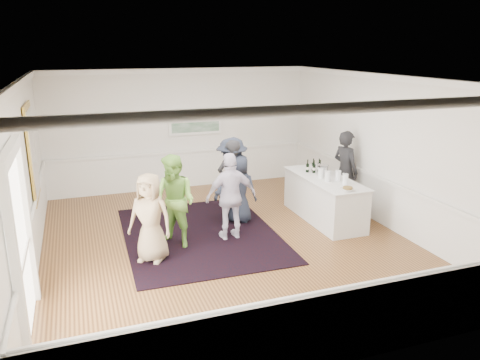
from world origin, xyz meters
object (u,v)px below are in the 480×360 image
object	(u,v)px
guest_dark_b	(232,181)
nut_bowl	(348,189)
serving_table	(324,198)
guest_lilac	(231,197)
guest_dark_a	(232,179)
guest_tan	(150,218)
bartender	(345,171)
guest_green	(175,202)
ice_bucket	(323,170)
guest_navy	(240,189)

from	to	relation	value
guest_dark_b	nut_bowl	distance (m)	2.47
serving_table	guest_dark_b	distance (m)	2.10
guest_lilac	guest_dark_a	world-z (taller)	guest_dark_a
guest_tan	bartender	bearing A→B (deg)	47.34
guest_green	ice_bucket	distance (m)	3.50
guest_lilac	nut_bowl	bearing A→B (deg)	161.86
guest_navy	ice_bucket	size ratio (longest dim) A/B	5.78
guest_navy	ice_bucket	world-z (taller)	guest_navy
guest_tan	nut_bowl	distance (m)	3.92
serving_table	bartender	size ratio (longest dim) A/B	1.26
guest_tan	ice_bucket	xyz separation A→B (m)	(4.00, 1.00, 0.26)
serving_table	guest_dark_a	distance (m)	2.09
guest_green	guest_lilac	distance (m)	1.13
bartender	guest_dark_b	size ratio (longest dim) A/B	1.03
bartender	guest_navy	distance (m)	2.60
guest_lilac	guest_dark_a	distance (m)	1.11
ice_bucket	guest_tan	bearing A→B (deg)	-165.95
guest_lilac	nut_bowl	xyz separation A→B (m)	(2.23, -0.66, 0.12)
guest_green	nut_bowl	xyz separation A→B (m)	(3.36, -0.67, 0.10)
guest_dark_a	serving_table	bearing A→B (deg)	121.45
nut_bowl	guest_lilac	bearing A→B (deg)	163.49
guest_green	guest_dark_b	world-z (taller)	guest_dark_b
ice_bucket	guest_dark_b	bearing A→B (deg)	169.95
guest_tan	guest_navy	size ratio (longest dim) A/B	1.09
bartender	guest_navy	size ratio (longest dim) A/B	1.26
bartender	serving_table	bearing A→B (deg)	103.33
guest_tan	ice_bucket	size ratio (longest dim) A/B	6.29
guest_navy	nut_bowl	xyz separation A→B (m)	(1.76, -1.50, 0.25)
guest_lilac	guest_navy	world-z (taller)	guest_lilac
guest_tan	guest_lilac	bearing A→B (deg)	48.65
guest_navy	nut_bowl	distance (m)	2.33
guest_lilac	guest_dark_b	bearing A→B (deg)	-110.81
bartender	guest_tan	size ratio (longest dim) A/B	1.16
guest_lilac	ice_bucket	size ratio (longest dim) A/B	6.79
nut_bowl	guest_navy	bearing A→B (deg)	139.64
guest_green	guest_dark_b	bearing A→B (deg)	80.34
guest_green	guest_dark_b	size ratio (longest dim) A/B	0.98
guest_dark_a	guest_dark_b	xyz separation A→B (m)	(-0.07, -0.16, -0.00)
guest_lilac	guest_navy	distance (m)	0.97
bartender	ice_bucket	bearing A→B (deg)	92.44
guest_tan	guest_dark_b	size ratio (longest dim) A/B	0.89
ice_bucket	serving_table	bearing A→B (deg)	-101.80
guest_lilac	ice_bucket	distance (m)	2.39
guest_dark_b	nut_bowl	xyz separation A→B (m)	(1.93, -1.54, 0.08)
guest_green	guest_dark_b	distance (m)	1.68
guest_green	guest_dark_a	distance (m)	1.82
guest_green	guest_dark_b	xyz separation A→B (m)	(1.43, 0.88, 0.02)
guest_dark_a	guest_dark_b	world-z (taller)	guest_dark_a
guest_dark_a	guest_tan	bearing A→B (deg)	-1.51
guest_navy	guest_dark_b	bearing A→B (deg)	22.16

